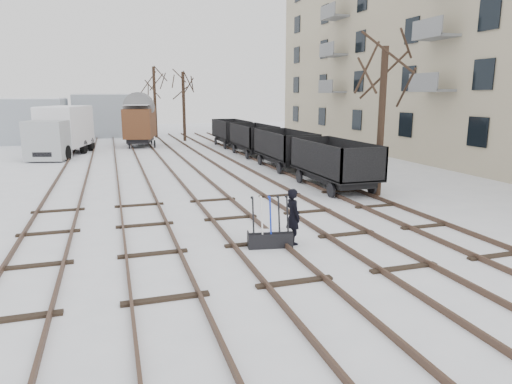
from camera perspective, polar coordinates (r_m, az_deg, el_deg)
ground at (r=13.61m, az=0.01°, el=-6.56°), size 120.00×120.00×0.00m
tracks at (r=26.61m, az=-8.95°, el=2.65°), size 13.90×52.00×0.16m
apartment_block at (r=35.70m, az=25.64°, el=16.85°), size 10.12×45.00×16.10m
shed_left at (r=49.20m, az=-28.53°, el=7.91°), size 10.00×8.00×4.10m
shed_right at (r=52.34m, az=-17.93°, el=9.15°), size 7.00×6.00×4.50m
ground_frame at (r=13.31m, az=1.77°, el=-5.71°), size 1.35×0.63×1.49m
worker at (r=13.50m, az=4.65°, el=-3.06°), size 0.47×0.65×1.67m
freight_wagon_a at (r=21.80m, az=9.69°, el=2.65°), size 2.19×5.47×2.24m
freight_wagon_b at (r=27.58m, az=3.60°, el=4.73°), size 2.19×5.47×2.24m
freight_wagon_c at (r=33.58m, az=-0.36°, el=6.06°), size 2.19×5.47×2.24m
freight_wagon_d at (r=39.71m, az=-3.12°, el=6.96°), size 2.19×5.47×2.24m
box_van_wagon at (r=40.73m, az=-14.32°, el=8.46°), size 3.33×5.06×3.57m
lorry at (r=36.13m, az=-23.11°, el=7.08°), size 3.82×8.15×3.55m
panel_van at (r=41.70m, az=-24.26°, el=6.39°), size 2.61×4.68×1.95m
tree_near at (r=20.48m, az=15.38°, el=8.32°), size 0.30×0.30×6.33m
tree_far_left at (r=49.10m, az=-12.51°, el=10.86°), size 0.30×0.30×7.19m
tree_far_right at (r=44.88m, az=-9.01°, el=10.48°), size 0.30×0.30×6.51m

